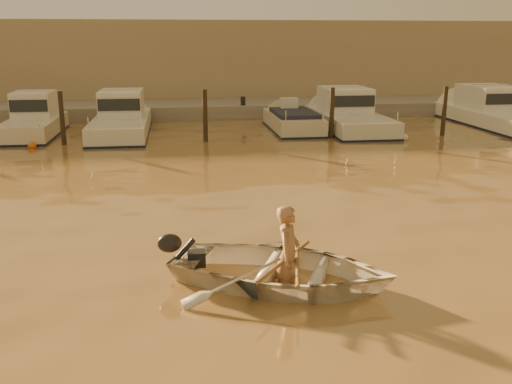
{
  "coord_description": "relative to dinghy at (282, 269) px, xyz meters",
  "views": [
    {
      "loc": [
        -1.33,
        -8.09,
        3.88
      ],
      "look_at": [
        0.29,
        3.34,
        0.75
      ],
      "focal_mm": 40.0,
      "sensor_mm": 36.0,
      "label": 1
    }
  ],
  "objects": [
    {
      "name": "ground_plane",
      "position": [
        -0.29,
        -0.34,
        -0.26
      ],
      "size": [
        160.0,
        160.0,
        0.0
      ],
      "primitive_type": "plane",
      "color": "olive",
      "rests_on": "ground"
    },
    {
      "name": "dinghy",
      "position": [
        0.0,
        0.0,
        0.0
      ],
      "size": [
        4.37,
        3.84,
        0.75
      ],
      "primitive_type": "imported",
      "rotation": [
        0.0,
        0.0,
        1.16
      ],
      "color": "silver",
      "rests_on": "ground_plane"
    },
    {
      "name": "person",
      "position": [
        0.09,
        -0.04,
        0.26
      ],
      "size": [
        0.6,
        0.7,
        1.64
      ],
      "primitive_type": "imported",
      "rotation": [
        0.0,
        0.0,
        1.16
      ],
      "color": "#9C704E",
      "rests_on": "dinghy"
    },
    {
      "name": "outboard_motor",
      "position": [
        -1.37,
        0.6,
        0.02
      ],
      "size": [
        0.98,
        0.73,
        0.7
      ],
      "primitive_type": null,
      "rotation": [
        0.0,
        0.0,
        -0.41
      ],
      "color": "black",
      "rests_on": "dinghy"
    },
    {
      "name": "oar_port",
      "position": [
        0.23,
        -0.1,
        0.16
      ],
      "size": [
        0.48,
        2.07,
        0.13
      ],
      "primitive_type": "cylinder",
      "rotation": [
        1.54,
        0.0,
        -0.2
      ],
      "color": "brown",
      "rests_on": "dinghy"
    },
    {
      "name": "oar_starboard",
      "position": [
        0.05,
        -0.02,
        0.16
      ],
      "size": [
        1.21,
        1.78,
        0.13
      ],
      "primitive_type": "cylinder",
      "rotation": [
        1.54,
        0.0,
        -0.59
      ],
      "color": "brown",
      "rests_on": "dinghy"
    },
    {
      "name": "moored_boat_1",
      "position": [
        -7.35,
        15.66,
        0.37
      ],
      "size": [
        1.9,
        5.77,
        1.75
      ],
      "primitive_type": null,
      "color": "beige",
      "rests_on": "ground_plane"
    },
    {
      "name": "moored_boat_2",
      "position": [
        -3.85,
        15.66,
        0.37
      ],
      "size": [
        2.18,
        7.34,
        1.75
      ],
      "primitive_type": null,
      "color": "silver",
      "rests_on": "ground_plane"
    },
    {
      "name": "moored_boat_3",
      "position": [
        3.4,
        15.66,
        -0.03
      ],
      "size": [
        1.88,
        5.49,
        0.95
      ],
      "primitive_type": null,
      "color": "beige",
      "rests_on": "ground_plane"
    },
    {
      "name": "moored_boat_4",
      "position": [
        5.88,
        15.66,
        0.37
      ],
      "size": [
        2.43,
        7.43,
        1.75
      ],
      "primitive_type": null,
      "color": "beige",
      "rests_on": "ground_plane"
    },
    {
      "name": "moored_boat_5",
      "position": [
        12.82,
        15.66,
        0.37
      ],
      "size": [
        2.53,
        8.4,
        1.75
      ],
      "primitive_type": null,
      "color": "white",
      "rests_on": "ground_plane"
    },
    {
      "name": "piling_1",
      "position": [
        -5.79,
        13.46,
        0.64
      ],
      "size": [
        0.18,
        0.18,
        2.2
      ],
      "primitive_type": "cylinder",
      "color": "#2D2319",
      "rests_on": "ground_plane"
    },
    {
      "name": "piling_2",
      "position": [
        -0.49,
        13.46,
        0.64
      ],
      "size": [
        0.18,
        0.18,
        2.2
      ],
      "primitive_type": "cylinder",
      "color": "#2D2319",
      "rests_on": "ground_plane"
    },
    {
      "name": "piling_3",
      "position": [
        4.51,
        13.46,
        0.64
      ],
      "size": [
        0.18,
        0.18,
        2.2
      ],
      "primitive_type": "cylinder",
      "color": "#2D2319",
      "rests_on": "ground_plane"
    },
    {
      "name": "piling_4",
      "position": [
        9.21,
        13.46,
        0.64
      ],
      "size": [
        0.18,
        0.18,
        2.2
      ],
      "primitive_type": "cylinder",
      "color": "#2D2319",
      "rests_on": "ground_plane"
    },
    {
      "name": "fender_b",
      "position": [
        -6.81,
        12.89,
        -0.16
      ],
      "size": [
        0.3,
        0.3,
        0.3
      ],
      "primitive_type": "sphere",
      "color": "#D06018",
      "rests_on": "ground_plane"
    },
    {
      "name": "fender_c",
      "position": [
        -3.24,
        12.6,
        -0.16
      ],
      "size": [
        0.3,
        0.3,
        0.3
      ],
      "primitive_type": "sphere",
      "color": "silver",
      "rests_on": "ground_plane"
    },
    {
      "name": "fender_d",
      "position": [
        3.44,
        13.79,
        -0.16
      ],
      "size": [
        0.3,
        0.3,
        0.3
      ],
      "primitive_type": "sphere",
      "color": "orange",
      "rests_on": "ground_plane"
    },
    {
      "name": "fender_e",
      "position": [
        7.22,
        12.58,
        -0.16
      ],
      "size": [
        0.3,
        0.3,
        0.3
      ],
      "primitive_type": "sphere",
      "color": "silver",
      "rests_on": "ground_plane"
    },
    {
      "name": "quay",
      "position": [
        -0.29,
        21.16,
        -0.11
      ],
      "size": [
        52.0,
        4.0,
        1.0
      ],
      "primitive_type": "cube",
      "color": "gray",
      "rests_on": "ground_plane"
    },
    {
      "name": "waterfront_building",
      "position": [
        -0.29,
        26.66,
        2.14
      ],
      "size": [
        46.0,
        7.0,
        4.8
      ],
      "primitive_type": "cube",
      "color": "#9E8466",
      "rests_on": "quay"
    }
  ]
}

